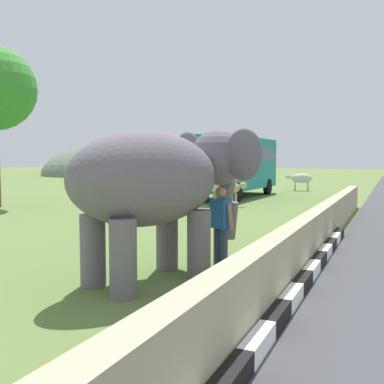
{
  "coord_description": "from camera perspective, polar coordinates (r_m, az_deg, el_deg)",
  "views": [
    {
      "loc": [
        -5.44,
        2.6,
        2.19
      ],
      "look_at": [
        1.86,
        5.96,
        1.6
      ],
      "focal_mm": 40.88,
      "sensor_mm": 36.0,
      "label": 1
    }
  ],
  "objects": [
    {
      "name": "striped_curb",
      "position": [
        5.65,
        9.87,
        -17.34
      ],
      "size": [
        16.2,
        0.2,
        0.24
      ],
      "color": "white",
      "rests_on": "ground_plane"
    },
    {
      "name": "cow_mid",
      "position": [
        24.94,
        2.16,
        1.14
      ],
      "size": [
        1.89,
        0.63,
        1.23
      ],
      "color": "beige",
      "rests_on": "ground_plane"
    },
    {
      "name": "cow_near",
      "position": [
        20.31,
        4.5,
        0.44
      ],
      "size": [
        1.66,
        1.6,
        1.23
      ],
      "color": "tan",
      "rests_on": "ground_plane"
    },
    {
      "name": "hill_east",
      "position": [
        70.45,
        -6.18,
        2.37
      ],
      "size": [
        35.13,
        28.1,
        11.48
      ],
      "color": "slate",
      "rests_on": "ground_plane"
    },
    {
      "name": "person_handler",
      "position": [
        8.84,
        3.77,
        -4.03
      ],
      "size": [
        0.39,
        0.64,
        1.66
      ],
      "color": "navy",
      "rests_on": "ground_plane"
    },
    {
      "name": "cow_far",
      "position": [
        32.23,
        14.02,
        1.71
      ],
      "size": [
        0.95,
        1.93,
        1.23
      ],
      "color": "beige",
      "rests_on": "ground_plane"
    },
    {
      "name": "bus_teal",
      "position": [
        25.96,
        5.67,
        3.92
      ],
      "size": [
        8.94,
        2.75,
        3.5
      ],
      "color": "teal",
      "rests_on": "ground_plane"
    },
    {
      "name": "barrier_parapet",
      "position": [
        7.8,
        12.23,
        -8.41
      ],
      "size": [
        28.0,
        0.36,
        1.0
      ],
      "primitive_type": "cube",
      "color": "tan",
      "rests_on": "ground_plane"
    },
    {
      "name": "elephant",
      "position": [
        8.02,
        -3.81,
        1.59
      ],
      "size": [
        4.06,
        3.12,
        2.83
      ],
      "color": "slate",
      "rests_on": "ground_plane"
    }
  ]
}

